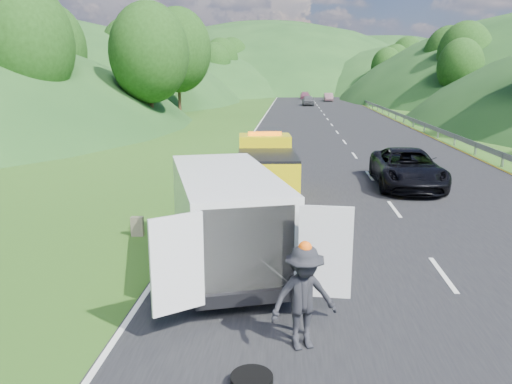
# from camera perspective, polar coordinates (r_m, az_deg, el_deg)

# --- Properties ---
(ground) EXTENTS (320.00, 320.00, 0.00)m
(ground) POSITION_cam_1_polar(r_m,az_deg,el_deg) (14.45, 6.79, -6.00)
(ground) COLOR #38661E
(ground) RESTS_ON ground
(road_surface) EXTENTS (14.00, 200.00, 0.02)m
(road_surface) POSITION_cam_1_polar(r_m,az_deg,el_deg) (53.96, 8.18, 8.23)
(road_surface) COLOR black
(road_surface) RESTS_ON ground
(guardrail) EXTENTS (0.06, 140.00, 1.52)m
(guardrail) POSITION_cam_1_polar(r_m,az_deg,el_deg) (67.20, 13.76, 8.98)
(guardrail) COLOR gray
(guardrail) RESTS_ON ground
(tree_line_left) EXTENTS (14.00, 140.00, 14.00)m
(tree_line_left) POSITION_cam_1_polar(r_m,az_deg,el_deg) (76.01, -9.90, 9.63)
(tree_line_left) COLOR #235218
(tree_line_left) RESTS_ON ground
(tree_line_right) EXTENTS (14.00, 140.00, 14.00)m
(tree_line_right) POSITION_cam_1_polar(r_m,az_deg,el_deg) (77.49, 22.26, 8.92)
(tree_line_right) COLOR #235218
(tree_line_right) RESTS_ON ground
(hills_backdrop) EXTENTS (201.00, 288.60, 44.00)m
(hills_backdrop) POSITION_cam_1_polar(r_m,az_deg,el_deg) (148.57, 7.09, 11.49)
(hills_backdrop) COLOR #2D5B23
(hills_backdrop) RESTS_ON ground
(tow_truck) EXTENTS (2.66, 5.88, 2.45)m
(tow_truck) POSITION_cam_1_polar(r_m,az_deg,el_deg) (19.67, 1.13, 2.92)
(tow_truck) COLOR black
(tow_truck) RESTS_ON ground
(white_van) EXTENTS (4.80, 7.43, 2.45)m
(white_van) POSITION_cam_1_polar(r_m,az_deg,el_deg) (12.51, -3.58, -2.37)
(white_van) COLOR black
(white_van) RESTS_ON ground
(woman) EXTENTS (0.71, 0.79, 1.77)m
(woman) POSITION_cam_1_polar(r_m,az_deg,el_deg) (14.49, -6.34, -5.93)
(woman) COLOR white
(woman) RESTS_ON ground
(child) EXTENTS (0.66, 0.61, 1.09)m
(child) POSITION_cam_1_polar(r_m,az_deg,el_deg) (14.19, 0.62, -6.27)
(child) COLOR tan
(child) RESTS_ON ground
(worker) EXTENTS (1.40, 1.11, 1.90)m
(worker) POSITION_cam_1_polar(r_m,az_deg,el_deg) (9.38, 5.35, -17.31)
(worker) COLOR black
(worker) RESTS_ON ground
(suitcase) EXTENTS (0.38, 0.22, 0.59)m
(suitcase) POSITION_cam_1_polar(r_m,az_deg,el_deg) (15.45, -13.40, -3.84)
(suitcase) COLOR brown
(suitcase) RESTS_ON ground
(passing_suv) EXTENTS (2.84, 5.82, 1.59)m
(passing_suv) POSITION_cam_1_polar(r_m,az_deg,el_deg) (22.55, 16.75, 0.61)
(passing_suv) COLOR black
(passing_suv) RESTS_ON ground
(dist_car_a) EXTENTS (1.80, 4.47, 1.52)m
(dist_car_a) POSITION_cam_1_polar(r_m,az_deg,el_deg) (76.77, 5.98, 9.79)
(dist_car_a) COLOR #494A4E
(dist_car_a) RESTS_ON ground
(dist_car_b) EXTENTS (1.47, 4.23, 1.39)m
(dist_car_b) POSITION_cam_1_polar(r_m,az_deg,el_deg) (89.12, 8.26, 10.22)
(dist_car_b) COLOR #694650
(dist_car_b) RESTS_ON ground
(dist_car_c) EXTENTS (1.81, 4.45, 1.29)m
(dist_car_c) POSITION_cam_1_polar(r_m,az_deg,el_deg) (96.48, 5.62, 10.53)
(dist_car_c) COLOR #84425D
(dist_car_c) RESTS_ON ground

